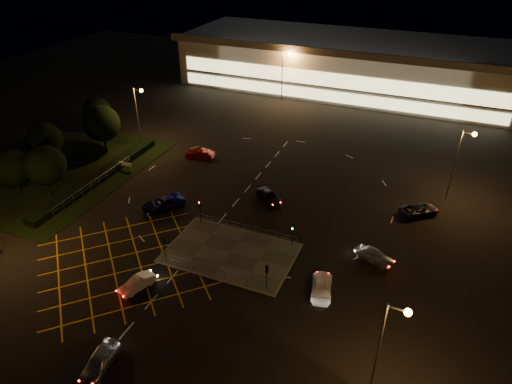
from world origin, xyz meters
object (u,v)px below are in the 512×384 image
at_px(car_right_silver, 374,255).
at_px(car_approach_white, 322,286).
at_px(signal_sw, 164,244).
at_px(signal_se, 267,272).
at_px(car_queue_white, 137,283).
at_px(car_left_blue, 163,203).
at_px(car_far_dkgrey, 269,196).
at_px(car_circ_red, 200,154).
at_px(signal_ne, 293,229).
at_px(car_east_grey, 419,210).
at_px(signal_nw, 200,207).
at_px(car_near_silver, 99,361).

distance_m(car_right_silver, car_approach_white, 8.10).
distance_m(signal_sw, signal_se, 12.00).
height_order(signal_sw, car_queue_white, signal_sw).
xyz_separation_m(car_left_blue, car_far_dkgrey, (12.03, 7.08, -0.08)).
bearing_deg(car_queue_white, car_left_blue, 132.02).
xyz_separation_m(signal_sw, car_circ_red, (-8.75, 23.77, -1.61)).
xyz_separation_m(signal_sw, car_right_silver, (21.31, 8.97, -1.63)).
height_order(car_far_dkgrey, car_right_silver, car_right_silver).
relative_size(signal_sw, signal_ne, 1.00).
bearing_deg(car_east_grey, car_approach_white, 118.06).
distance_m(signal_nw, car_right_silver, 21.39).
xyz_separation_m(signal_sw, signal_se, (12.00, 0.00, 0.00)).
bearing_deg(signal_ne, signal_se, -90.00).
distance_m(signal_ne, car_approach_white, 8.15).
height_order(signal_se, car_approach_white, signal_se).
xyz_separation_m(signal_ne, car_right_silver, (9.31, 0.98, -1.63)).
height_order(signal_se, car_left_blue, signal_se).
xyz_separation_m(signal_se, car_left_blue, (-18.11, 9.09, -1.59)).
bearing_deg(car_east_grey, signal_nw, 77.30).
height_order(signal_sw, signal_nw, same).
distance_m(signal_sw, car_approach_white, 17.42).
relative_size(car_queue_white, car_approach_white, 0.79).
height_order(signal_ne, car_approach_white, signal_ne).
bearing_deg(car_far_dkgrey, signal_nw, -177.11).
relative_size(signal_nw, car_near_silver, 0.70).
relative_size(signal_sw, signal_nw, 1.00).
distance_m(car_queue_white, car_circ_red, 29.85).
bearing_deg(signal_se, signal_ne, -90.00).
xyz_separation_m(car_right_silver, car_approach_white, (-4.07, -7.01, -0.01)).
height_order(signal_se, car_circ_red, signal_se).
relative_size(signal_se, car_queue_white, 0.80).
distance_m(signal_ne, car_queue_white, 17.91).
height_order(signal_sw, signal_ne, same).
bearing_deg(signal_nw, car_queue_white, -91.56).
height_order(car_queue_white, car_left_blue, car_left_blue).
relative_size(car_circ_red, car_approach_white, 0.91).
height_order(car_far_dkgrey, car_east_grey, car_east_grey).
bearing_deg(signal_ne, signal_sw, -146.35).
distance_m(car_near_silver, car_right_silver, 29.86).
xyz_separation_m(car_left_blue, car_circ_red, (-2.64, 14.69, -0.02)).
relative_size(signal_sw, car_far_dkgrey, 0.66).
distance_m(signal_sw, signal_nw, 7.99).
xyz_separation_m(signal_se, car_circ_red, (-20.75, 23.77, -1.61)).
bearing_deg(signal_se, car_left_blue, -26.65).
relative_size(signal_sw, car_right_silver, 0.72).
bearing_deg(car_approach_white, car_near_silver, 34.84).
height_order(signal_sw, car_left_blue, signal_sw).
xyz_separation_m(signal_sw, car_left_blue, (-6.11, 9.09, -1.59)).
distance_m(car_near_silver, car_queue_white, 9.68).
distance_m(car_far_dkgrey, car_approach_white, 18.16).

